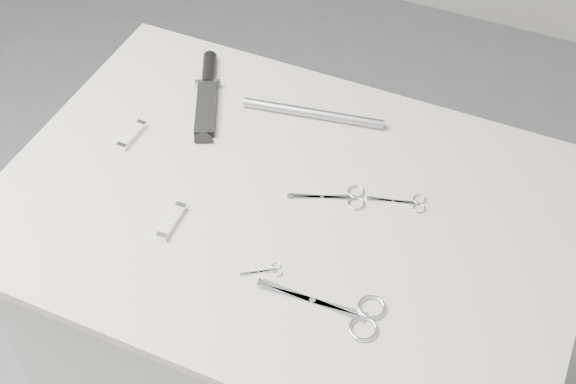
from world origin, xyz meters
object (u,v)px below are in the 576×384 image
at_px(pocket_knife_a, 172,222).
at_px(sheathed_knife, 207,91).
at_px(tiny_scissors, 267,271).
at_px(pocket_knife_b, 132,135).
at_px(plinth, 288,349).
at_px(embroidery_scissors_b, 407,203).
at_px(metal_rail, 313,113).
at_px(large_shears, 347,312).
at_px(embroidery_scissors_a, 342,197).

bearing_deg(pocket_knife_a, sheathed_knife, 14.70).
height_order(tiny_scissors, sheathed_knife, sheathed_knife).
distance_m(tiny_scissors, sheathed_knife, 0.45).
bearing_deg(sheathed_knife, pocket_knife_b, 132.11).
distance_m(plinth, embroidery_scissors_b, 0.51).
xyz_separation_m(embroidery_scissors_b, metal_rail, (-0.23, 0.14, 0.01)).
bearing_deg(embroidery_scissors_b, tiny_scissors, -140.18).
distance_m(pocket_knife_a, metal_rail, 0.36).
bearing_deg(large_shears, tiny_scissors, 169.35).
bearing_deg(embroidery_scissors_b, sheathed_knife, 149.72).
distance_m(embroidery_scissors_a, sheathed_knife, 0.37).
height_order(large_shears, metal_rail, metal_rail).
xyz_separation_m(tiny_scissors, pocket_knife_b, (-0.36, 0.18, 0.00)).
relative_size(pocket_knife_a, metal_rail, 0.30).
height_order(plinth, large_shears, large_shears).
bearing_deg(plinth, embroidery_scissors_b, 24.74).
xyz_separation_m(sheathed_knife, metal_rail, (0.21, 0.02, 0.00)).
relative_size(pocket_knife_b, metal_rail, 0.28).
xyz_separation_m(plinth, sheathed_knife, (-0.26, 0.20, 0.48)).
bearing_deg(pocket_knife_a, large_shears, -100.88).
height_order(pocket_knife_a, metal_rail, metal_rail).
bearing_deg(pocket_knife_b, embroidery_scissors_a, -86.25).
height_order(tiny_scissors, pocket_knife_a, pocket_knife_a).
bearing_deg(tiny_scissors, pocket_knife_b, 119.87).
height_order(embroidery_scissors_a, metal_rail, metal_rail).
xyz_separation_m(embroidery_scissors_a, pocket_knife_b, (-0.41, -0.02, 0.00)).
height_order(large_shears, pocket_knife_a, pocket_knife_a).
bearing_deg(pocket_knife_a, plinth, -56.28).
bearing_deg(sheathed_knife, tiny_scissors, -164.99).
relative_size(plinth, sheathed_knife, 3.94).
height_order(embroidery_scissors_b, pocket_knife_b, pocket_knife_b).
relative_size(sheathed_knife, pocket_knife_a, 2.82).
bearing_deg(plinth, pocket_knife_b, 174.15).
bearing_deg(embroidery_scissors_a, sheathed_knife, 134.42).
relative_size(embroidery_scissors_a, tiny_scissors, 2.09).
relative_size(plinth, pocket_knife_b, 11.85).
bearing_deg(pocket_knife_b, embroidery_scissors_b, -82.93).
xyz_separation_m(sheathed_knife, pocket_knife_b, (-0.07, -0.17, -0.00)).
bearing_deg(plinth, large_shears, -43.79).
bearing_deg(tiny_scissors, sheathed_knife, 96.29).
height_order(plinth, pocket_knife_a, pocket_knife_a).
bearing_deg(pocket_knife_b, sheathed_knife, -21.47).
xyz_separation_m(large_shears, embroidery_scissors_a, (-0.09, 0.22, -0.00)).
distance_m(sheathed_knife, pocket_knife_a, 0.34).
bearing_deg(sheathed_knife, plinth, -152.42).
xyz_separation_m(embroidery_scissors_b, pocket_knife_a, (-0.35, -0.20, 0.00)).
bearing_deg(sheathed_knife, embroidery_scissors_a, -138.67).
distance_m(plinth, pocket_knife_b, 0.58).
distance_m(large_shears, pocket_knife_b, 0.54).
height_order(sheathed_knife, metal_rail, sheathed_knife).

